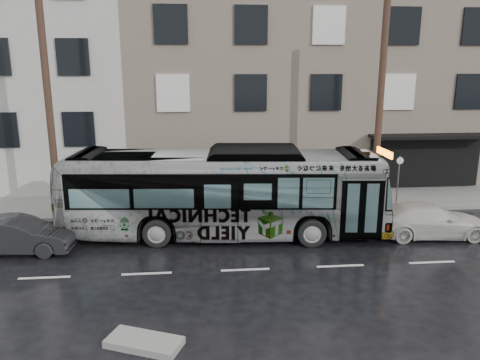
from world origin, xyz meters
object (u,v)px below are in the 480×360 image
Objects in this scene: sign_post at (398,182)px; utility_pole_front at (380,109)px; white_sedan at (429,220)px; dark_sedan at (18,235)px; utility_pole_rear at (49,112)px; bus at (223,192)px.

utility_pole_front is at bearing 180.00° from sign_post.
utility_pole_front is 5.31m from white_sedan.
dark_sedan is (-14.42, -3.59, -4.00)m from utility_pole_front.
sign_post is (1.10, 0.00, -3.30)m from utility_pole_front.
utility_pole_front reaches higher than white_sedan.
utility_pole_rear is 3.75× the size of sign_post.
bus is (6.98, -2.45, -2.91)m from utility_pole_rear.
bus is at bearing -77.56° from dark_sedan.
white_sedan is (14.98, -3.36, -3.99)m from utility_pole_rear.
utility_pole_front is at bearing -72.37° from dark_sedan.
white_sedan is at bearing -92.08° from sign_post.
bus is 7.57m from dark_sedan.
utility_pole_rear is 5.40m from dark_sedan.
sign_post is at bearing 0.00° from utility_pole_rear.
dark_sedan is at bearing -166.00° from utility_pole_front.
utility_pole_front is 1.00× the size of utility_pole_rear.
utility_pole_rear is 0.72× the size of bus.
sign_post is (15.10, 0.00, -3.30)m from utility_pole_rear.
bus reaches higher than sign_post.
utility_pole_rear is at bearing -2.99° from dark_sedan.
white_sedan is at bearing -91.40° from bus.
sign_post is 3.43m from white_sedan.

